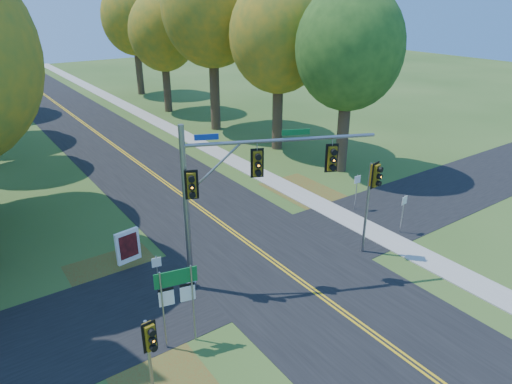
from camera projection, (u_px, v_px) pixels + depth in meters
ground at (295, 277)px, 20.74m from camera, size 160.00×160.00×0.00m
road_main at (295, 277)px, 20.74m from camera, size 8.00×160.00×0.02m
road_cross at (268, 258)px, 22.24m from camera, size 60.00×6.00×0.02m
centerline_left at (293, 277)px, 20.68m from camera, size 0.10×160.00×0.01m
centerline_right at (296, 276)px, 20.78m from camera, size 0.10×160.00×0.01m
sidewalk_east at (385, 238)px, 24.00m from camera, size 1.60×160.00×0.06m
leaf_patch_w_near at (125, 283)px, 20.30m from camera, size 4.00×6.00×0.00m
leaf_patch_e at (317, 198)px, 28.83m from camera, size 3.50×8.00×0.00m
tree_e_a at (349, 49)px, 30.03m from camera, size 7.20×7.20×12.73m
tree_e_b at (279, 36)px, 34.67m from camera, size 7.60×7.60×13.33m
tree_e_c at (212, 9)px, 39.48m from camera, size 8.80×8.80×15.79m
tree_e_d at (163, 32)px, 47.00m from camera, size 7.00×7.00×12.32m
tree_e_e at (134, 18)px, 55.29m from camera, size 7.80×7.80×13.74m
traffic_mast at (235, 185)px, 18.46m from camera, size 7.43×3.49×7.33m
east_signal_pole at (373, 186)px, 21.22m from camera, size 0.55×0.64×4.79m
ped_signal_pole at (150, 342)px, 13.72m from camera, size 0.47×0.54×2.95m
route_sign_cluster at (177, 292)px, 15.90m from camera, size 1.48×0.37×3.24m
info_kiosk at (128, 246)px, 21.63m from camera, size 1.21×0.33×1.66m
reg_sign_e_north at (357, 186)px, 26.67m from camera, size 0.43×0.08×2.23m
reg_sign_e_south at (403, 207)px, 24.02m from camera, size 0.42×0.08×2.20m
reg_sign_w at (157, 270)px, 18.74m from camera, size 0.39×0.11×2.06m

